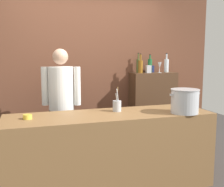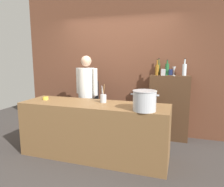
{
  "view_description": "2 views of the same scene",
  "coord_description": "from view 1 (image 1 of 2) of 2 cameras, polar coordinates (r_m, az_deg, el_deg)",
  "views": [
    {
      "loc": [
        -0.92,
        -3.03,
        1.59
      ],
      "look_at": [
        0.12,
        0.31,
        1.09
      ],
      "focal_mm": 44.62,
      "sensor_mm": 36.0,
      "label": 1
    },
    {
      "loc": [
        1.32,
        -3.06,
        1.64
      ],
      "look_at": [
        0.17,
        0.42,
        1.0
      ],
      "focal_mm": 33.96,
      "sensor_mm": 36.0,
      "label": 2
    }
  ],
  "objects": [
    {
      "name": "wine_glass_wide",
      "position": [
        4.63,
        9.73,
        5.68
      ],
      "size": [
        0.06,
        0.06,
        0.18
      ],
      "color": "silver",
      "rests_on": "bar_cabinet"
    },
    {
      "name": "chef",
      "position": [
        3.86,
        -10.32,
        -1.35
      ],
      "size": [
        0.51,
        0.4,
        1.66
      ],
      "rotation": [
        0.0,
        0.0,
        2.85
      ],
      "color": "black",
      "rests_on": "ground_plane"
    },
    {
      "name": "brick_back_panel",
      "position": [
        4.52,
        -5.58,
        6.93
      ],
      "size": [
        4.4,
        0.1,
        3.0
      ],
      "primitive_type": "cube",
      "color": "brown",
      "rests_on": "ground_plane"
    },
    {
      "name": "wine_bottle_green",
      "position": [
        4.65,
        7.77,
        5.72
      ],
      "size": [
        0.07,
        0.07,
        0.3
      ],
      "color": "#1E592D",
      "rests_on": "bar_cabinet"
    },
    {
      "name": "butter_jar",
      "position": [
        3.12,
        -16.93,
        -4.57
      ],
      "size": [
        0.1,
        0.1,
        0.05
      ],
      "primitive_type": "cylinder",
      "color": "yellow",
      "rests_on": "prep_counter"
    },
    {
      "name": "bar_cabinet",
      "position": [
        4.78,
        8.32,
        -3.42
      ],
      "size": [
        0.76,
        0.32,
        1.28
      ],
      "primitive_type": "cube",
      "color": "#472D1C",
      "rests_on": "ground_plane"
    },
    {
      "name": "wine_bottle_amber",
      "position": [
        4.53,
        5.88,
        5.6
      ],
      "size": [
        0.07,
        0.07,
        0.31
      ],
      "color": "#8C5919",
      "rests_on": "bar_cabinet"
    },
    {
      "name": "spice_tin_silver",
      "position": [
        4.56,
        7.44,
        4.97
      ],
      "size": [
        0.08,
        0.08,
        0.12
      ],
      "primitive_type": "cube",
      "color": "#B2B2B7",
      "rests_on": "bar_cabinet"
    },
    {
      "name": "spice_tin_navy",
      "position": [
        4.75,
        8.04,
        5.02
      ],
      "size": [
        0.08,
        0.08,
        0.11
      ],
      "primitive_type": "cube",
      "color": "navy",
      "rests_on": "bar_cabinet"
    },
    {
      "name": "utensil_crock",
      "position": [
        3.37,
        1.03,
        -2.47
      ],
      "size": [
        0.1,
        0.1,
        0.3
      ],
      "color": "#B7BABF",
      "rests_on": "prep_counter"
    },
    {
      "name": "stockpot_large",
      "position": [
        3.37,
        14.69,
        -1.51
      ],
      "size": [
        0.39,
        0.33,
        0.28
      ],
      "color": "#B7BABF",
      "rests_on": "prep_counter"
    },
    {
      "name": "wine_bottle_clear",
      "position": [
        4.82,
        11.07,
        5.73
      ],
      "size": [
        0.08,
        0.08,
        0.32
      ],
      "color": "silver",
      "rests_on": "bar_cabinet"
    },
    {
      "name": "prep_counter",
      "position": [
        3.36,
        -0.36,
        -11.71
      ],
      "size": [
        2.4,
        0.7,
        0.9
      ],
      "primitive_type": "cube",
      "color": "brown",
      "rests_on": "ground_plane"
    },
    {
      "name": "ground_plane",
      "position": [
        3.54,
        -0.36,
        -18.58
      ],
      "size": [
        8.0,
        8.0,
        0.0
      ],
      "primitive_type": "plane",
      "color": "#383330"
    },
    {
      "name": "wine_bottle_olive",
      "position": [
        4.66,
        5.4,
        5.78
      ],
      "size": [
        0.06,
        0.06,
        0.33
      ],
      "color": "#475123",
      "rests_on": "bar_cabinet"
    }
  ]
}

